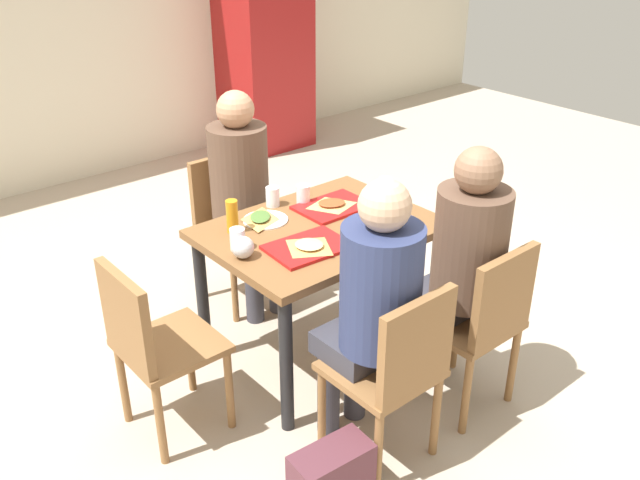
{
  "coord_description": "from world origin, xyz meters",
  "views": [
    {
      "loc": [
        -1.92,
        -2.26,
        2.18
      ],
      "look_at": [
        0.0,
        0.0,
        0.66
      ],
      "focal_mm": 38.73,
      "sensor_mm": 36.0,
      "label": 1
    }
  ],
  "objects_px": {
    "pizza_slice_a": "(309,246)",
    "plastic_cup_d": "(303,195)",
    "chair_near_left": "(396,367)",
    "paper_plate_near_edge": "(376,231)",
    "pizza_slice_b": "(332,204)",
    "soda_can": "(385,189)",
    "paper_plate_center": "(266,220)",
    "plastic_cup_b": "(374,240)",
    "pizza_slice_c": "(260,218)",
    "chair_near_right": "(482,318)",
    "main_table": "(320,245)",
    "condiment_bottle": "(232,216)",
    "chair_far_side": "(231,218)",
    "person_in_red": "(374,299)",
    "tray_red_far": "(333,206)",
    "tray_red_near": "(308,247)",
    "plastic_cup_a": "(273,197)",
    "drink_fridge": "(264,42)",
    "chair_left_end": "(152,341)",
    "person_far_side": "(243,186)",
    "foil_bundle": "(243,247)",
    "handbag": "(332,478)",
    "plastic_cup_c": "(238,239)",
    "person_in_brown_jacket": "(462,257)"
  },
  "relations": [
    {
      "from": "pizza_slice_b",
      "to": "chair_far_side",
      "type": "bearing_deg",
      "value": 105.07
    },
    {
      "from": "person_in_red",
      "to": "chair_left_end",
      "type": "bearing_deg",
      "value": 135.41
    },
    {
      "from": "chair_far_side",
      "to": "tray_red_near",
      "type": "height_order",
      "value": "chair_far_side"
    },
    {
      "from": "chair_near_left",
      "to": "chair_far_side",
      "type": "bearing_deg",
      "value": 80.26
    },
    {
      "from": "plastic_cup_b",
      "to": "paper_plate_near_edge",
      "type": "bearing_deg",
      "value": 41.73
    },
    {
      "from": "paper_plate_center",
      "to": "chair_near_right",
      "type": "bearing_deg",
      "value": -66.79
    },
    {
      "from": "person_far_side",
      "to": "foil_bundle",
      "type": "xyz_separation_m",
      "value": [
        -0.46,
        -0.66,
        0.04
      ]
    },
    {
      "from": "chair_far_side",
      "to": "soda_can",
      "type": "relative_size",
      "value": 6.93
    },
    {
      "from": "tray_red_near",
      "to": "foil_bundle",
      "type": "distance_m",
      "value": 0.3
    },
    {
      "from": "main_table",
      "to": "condiment_bottle",
      "type": "distance_m",
      "value": 0.45
    },
    {
      "from": "chair_near_left",
      "to": "paper_plate_near_edge",
      "type": "distance_m",
      "value": 0.75
    },
    {
      "from": "main_table",
      "to": "drink_fridge",
      "type": "bearing_deg",
      "value": 58.32
    },
    {
      "from": "main_table",
      "to": "plastic_cup_b",
      "type": "xyz_separation_m",
      "value": [
        0.03,
        -0.34,
        0.15
      ]
    },
    {
      "from": "chair_near_left",
      "to": "person_in_red",
      "type": "xyz_separation_m",
      "value": [
        0.0,
        0.14,
        0.25
      ]
    },
    {
      "from": "plastic_cup_b",
      "to": "pizza_slice_c",
      "type": "bearing_deg",
      "value": 110.04
    },
    {
      "from": "paper_plate_center",
      "to": "plastic_cup_b",
      "type": "distance_m",
      "value": 0.59
    },
    {
      "from": "pizza_slice_a",
      "to": "plastic_cup_d",
      "type": "distance_m",
      "value": 0.52
    },
    {
      "from": "chair_near_right",
      "to": "foil_bundle",
      "type": "distance_m",
      "value": 1.09
    },
    {
      "from": "pizza_slice_c",
      "to": "chair_near_right",
      "type": "bearing_deg",
      "value": -66.08
    },
    {
      "from": "pizza_slice_b",
      "to": "person_far_side",
      "type": "bearing_deg",
      "value": 108.84
    },
    {
      "from": "person_in_red",
      "to": "soda_can",
      "type": "distance_m",
      "value": 0.99
    },
    {
      "from": "chair_far_side",
      "to": "handbag",
      "type": "xyz_separation_m",
      "value": [
        -0.62,
        -1.58,
        -0.35
      ]
    },
    {
      "from": "foil_bundle",
      "to": "plastic_cup_c",
      "type": "bearing_deg",
      "value": 71.41
    },
    {
      "from": "chair_near_right",
      "to": "drink_fridge",
      "type": "relative_size",
      "value": 0.45
    },
    {
      "from": "chair_near_left",
      "to": "plastic_cup_c",
      "type": "distance_m",
      "value": 0.91
    },
    {
      "from": "tray_red_far",
      "to": "handbag",
      "type": "distance_m",
      "value": 1.36
    },
    {
      "from": "pizza_slice_b",
      "to": "foil_bundle",
      "type": "bearing_deg",
      "value": -167.56
    },
    {
      "from": "chair_near_left",
      "to": "chair_far_side",
      "type": "relative_size",
      "value": 1.0
    },
    {
      "from": "person_in_brown_jacket",
      "to": "plastic_cup_d",
      "type": "bearing_deg",
      "value": 100.13
    },
    {
      "from": "pizza_slice_a",
      "to": "drink_fridge",
      "type": "height_order",
      "value": "drink_fridge"
    },
    {
      "from": "person_far_side",
      "to": "condiment_bottle",
      "type": "relative_size",
      "value": 7.85
    },
    {
      "from": "plastic_cup_c",
      "to": "person_in_red",
      "type": "bearing_deg",
      "value": -77.08
    },
    {
      "from": "plastic_cup_c",
      "to": "handbag",
      "type": "distance_m",
      "value": 1.09
    },
    {
      "from": "person_in_red",
      "to": "condiment_bottle",
      "type": "bearing_deg",
      "value": 95.34
    },
    {
      "from": "chair_near_right",
      "to": "condiment_bottle",
      "type": "xyz_separation_m",
      "value": [
        -0.62,
        1.0,
        0.32
      ]
    },
    {
      "from": "plastic_cup_a",
      "to": "drink_fridge",
      "type": "distance_m",
      "value": 3.08
    },
    {
      "from": "handbag",
      "to": "drink_fridge",
      "type": "xyz_separation_m",
      "value": [
        2.38,
        3.65,
        0.81
      ]
    },
    {
      "from": "chair_near_right",
      "to": "paper_plate_near_edge",
      "type": "distance_m",
      "value": 0.62
    },
    {
      "from": "plastic_cup_d",
      "to": "handbag",
      "type": "relative_size",
      "value": 0.31
    },
    {
      "from": "handbag",
      "to": "person_in_brown_jacket",
      "type": "bearing_deg",
      "value": 9.97
    },
    {
      "from": "pizza_slice_c",
      "to": "foil_bundle",
      "type": "distance_m",
      "value": 0.38
    },
    {
      "from": "pizza_slice_b",
      "to": "soda_can",
      "type": "distance_m",
      "value": 0.3
    },
    {
      "from": "chair_near_right",
      "to": "tray_red_near",
      "type": "xyz_separation_m",
      "value": [
        -0.46,
        0.64,
        0.25
      ]
    },
    {
      "from": "person_far_side",
      "to": "foil_bundle",
      "type": "distance_m",
      "value": 0.81
    },
    {
      "from": "plastic_cup_d",
      "to": "drink_fridge",
      "type": "bearing_deg",
      "value": 57.48
    },
    {
      "from": "paper_plate_near_edge",
      "to": "plastic_cup_c",
      "type": "distance_m",
      "value": 0.66
    },
    {
      "from": "person_in_brown_jacket",
      "to": "person_far_side",
      "type": "bearing_deg",
      "value": 101.8
    },
    {
      "from": "chair_left_end",
      "to": "pizza_slice_c",
      "type": "xyz_separation_m",
      "value": [
        0.74,
        0.23,
        0.26
      ]
    },
    {
      "from": "chair_near_left",
      "to": "plastic_cup_b",
      "type": "relative_size",
      "value": 8.46
    },
    {
      "from": "tray_red_far",
      "to": "plastic_cup_d",
      "type": "xyz_separation_m",
      "value": [
        -0.08,
        0.14,
        0.04
      ]
    }
  ]
}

